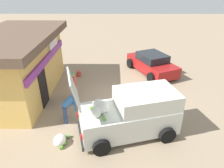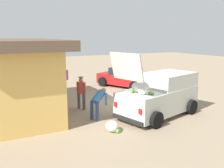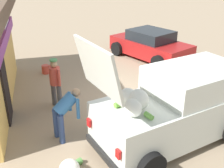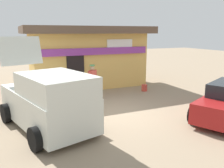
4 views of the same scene
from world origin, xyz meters
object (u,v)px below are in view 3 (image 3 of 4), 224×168
Objects in this scene: paint_bucket at (45,69)px; parked_sedan at (150,45)px; vendor_standing at (55,80)px; delivery_van at (176,106)px; customer_bending at (65,110)px.

parked_sedan is at bearing -82.22° from paint_bucket.
vendor_standing is (-3.70, 4.75, 0.28)m from parked_sedan.
customer_bending is (0.78, 2.74, -0.11)m from delivery_van.
paint_bucket is at bearing 97.78° from parked_sedan.
customer_bending is at bearing -177.08° from vendor_standing.
customer_bending is at bearing -176.40° from paint_bucket.
customer_bending reaches higher than paint_bucket.
parked_sedan reaches higher than paint_bucket.
paint_bucket is at bearing 3.60° from customer_bending.
vendor_standing is at bearing 127.90° from parked_sedan.
delivery_van is 2.85m from customer_bending.
parked_sedan is 2.66× the size of vendor_standing.
vendor_standing is 3.12m from paint_bucket.
vendor_standing is at bearing 48.06° from delivery_van.
vendor_standing is (2.54, 2.82, -0.03)m from delivery_van.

